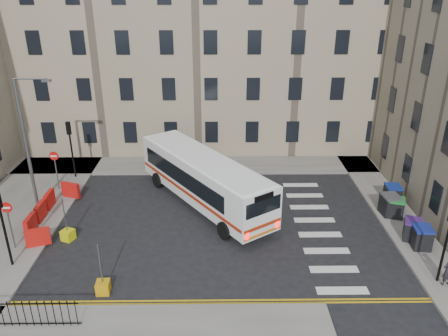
{
  "coord_description": "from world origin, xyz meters",
  "views": [
    {
      "loc": [
        -1.67,
        -22.12,
        13.26
      ],
      "look_at": [
        -1.38,
        1.36,
        3.0
      ],
      "focal_mm": 35.0,
      "sensor_mm": 36.0,
      "label": 1
    }
  ],
  "objects_px": {
    "wheelie_bin_e": "(392,194)",
    "bollard_chevron": "(103,287)",
    "bus": "(204,178)",
    "wheelie_bin_b": "(412,230)",
    "streetlamp": "(26,144)",
    "bollard_yellow": "(68,235)",
    "wheelie_bin_a": "(421,237)",
    "pedestrian": "(448,271)",
    "wheelie_bin_c": "(396,208)",
    "wheelie_bin_d": "(390,205)"
  },
  "relations": [
    {
      "from": "wheelie_bin_b",
      "to": "bollard_yellow",
      "type": "distance_m",
      "value": 18.81
    },
    {
      "from": "wheelie_bin_b",
      "to": "wheelie_bin_e",
      "type": "relative_size",
      "value": 1.1
    },
    {
      "from": "wheelie_bin_d",
      "to": "bollard_yellow",
      "type": "distance_m",
      "value": 18.72
    },
    {
      "from": "wheelie_bin_e",
      "to": "pedestrian",
      "type": "bearing_deg",
      "value": -89.55
    },
    {
      "from": "wheelie_bin_a",
      "to": "wheelie_bin_e",
      "type": "height_order",
      "value": "wheelie_bin_a"
    },
    {
      "from": "streetlamp",
      "to": "pedestrian",
      "type": "bearing_deg",
      "value": -19.67
    },
    {
      "from": "streetlamp",
      "to": "bollard_chevron",
      "type": "relative_size",
      "value": 13.57
    },
    {
      "from": "wheelie_bin_a",
      "to": "wheelie_bin_d",
      "type": "distance_m",
      "value": 3.56
    },
    {
      "from": "wheelie_bin_d",
      "to": "bollard_yellow",
      "type": "height_order",
      "value": "wheelie_bin_d"
    },
    {
      "from": "wheelie_bin_a",
      "to": "wheelie_bin_b",
      "type": "xyz_separation_m",
      "value": [
        -0.15,
        0.78,
        -0.02
      ]
    },
    {
      "from": "wheelie_bin_b",
      "to": "wheelie_bin_e",
      "type": "height_order",
      "value": "wheelie_bin_e"
    },
    {
      "from": "wheelie_bin_a",
      "to": "wheelie_bin_d",
      "type": "bearing_deg",
      "value": 102.29
    },
    {
      "from": "streetlamp",
      "to": "wheelie_bin_e",
      "type": "relative_size",
      "value": 6.93
    },
    {
      "from": "bollard_yellow",
      "to": "bollard_chevron",
      "type": "bearing_deg",
      "value": -55.97
    },
    {
      "from": "bus",
      "to": "wheelie_bin_e",
      "type": "distance_m",
      "value": 11.94
    },
    {
      "from": "bus",
      "to": "wheelie_bin_c",
      "type": "relative_size",
      "value": 8.65
    },
    {
      "from": "wheelie_bin_c",
      "to": "streetlamp",
      "type": "bearing_deg",
      "value": -163.27
    },
    {
      "from": "streetlamp",
      "to": "bus",
      "type": "bearing_deg",
      "value": 3.02
    },
    {
      "from": "wheelie_bin_b",
      "to": "pedestrian",
      "type": "bearing_deg",
      "value": -68.7
    },
    {
      "from": "streetlamp",
      "to": "pedestrian",
      "type": "xyz_separation_m",
      "value": [
        21.83,
        -7.8,
        -3.42
      ]
    },
    {
      "from": "wheelie_bin_a",
      "to": "wheelie_bin_c",
      "type": "relative_size",
      "value": 0.94
    },
    {
      "from": "wheelie_bin_c",
      "to": "pedestrian",
      "type": "xyz_separation_m",
      "value": [
        -0.03,
        -6.38,
        0.2
      ]
    },
    {
      "from": "bollard_yellow",
      "to": "streetlamp",
      "type": "bearing_deg",
      "value": 130.23
    },
    {
      "from": "wheelie_bin_c",
      "to": "bollard_chevron",
      "type": "bearing_deg",
      "value": -137.01
    },
    {
      "from": "wheelie_bin_c",
      "to": "wheelie_bin_e",
      "type": "xyz_separation_m",
      "value": [
        0.4,
        1.71,
        0.02
      ]
    },
    {
      "from": "streetlamp",
      "to": "bollard_yellow",
      "type": "xyz_separation_m",
      "value": [
        3.0,
        -3.55,
        -4.04
      ]
    },
    {
      "from": "wheelie_bin_e",
      "to": "bollard_chevron",
      "type": "height_order",
      "value": "wheelie_bin_e"
    },
    {
      "from": "wheelie_bin_c",
      "to": "bollard_chevron",
      "type": "height_order",
      "value": "wheelie_bin_c"
    },
    {
      "from": "wheelie_bin_d",
      "to": "pedestrian",
      "type": "height_order",
      "value": "pedestrian"
    },
    {
      "from": "bollard_chevron",
      "to": "wheelie_bin_d",
      "type": "bearing_deg",
      "value": 23.73
    },
    {
      "from": "pedestrian",
      "to": "wheelie_bin_a",
      "type": "bearing_deg",
      "value": -105.82
    },
    {
      "from": "bus",
      "to": "bollard_yellow",
      "type": "distance_m",
      "value": 8.56
    },
    {
      "from": "bollard_yellow",
      "to": "wheelie_bin_c",
      "type": "bearing_deg",
      "value": 6.44
    },
    {
      "from": "bus",
      "to": "streetlamp",
      "type": "bearing_deg",
      "value": 148.56
    },
    {
      "from": "bollard_yellow",
      "to": "wheelie_bin_e",
      "type": "bearing_deg",
      "value": 11.26
    },
    {
      "from": "wheelie_bin_e",
      "to": "bollard_chevron",
      "type": "bearing_deg",
      "value": -149.47
    },
    {
      "from": "bus",
      "to": "wheelie_bin_e",
      "type": "relative_size",
      "value": 9.34
    },
    {
      "from": "wheelie_bin_d",
      "to": "pedestrian",
      "type": "xyz_separation_m",
      "value": [
        0.27,
        -6.64,
        0.14
      ]
    },
    {
      "from": "wheelie_bin_a",
      "to": "bollard_chevron",
      "type": "xyz_separation_m",
      "value": [
        -15.95,
        -3.3,
        -0.45
      ]
    },
    {
      "from": "pedestrian",
      "to": "bollard_chevron",
      "type": "height_order",
      "value": "pedestrian"
    },
    {
      "from": "bollard_yellow",
      "to": "wheelie_bin_a",
      "type": "bearing_deg",
      "value": -3.48
    },
    {
      "from": "bus",
      "to": "wheelie_bin_b",
      "type": "relative_size",
      "value": 8.46
    },
    {
      "from": "wheelie_bin_c",
      "to": "wheelie_bin_e",
      "type": "bearing_deg",
      "value": 97.21
    },
    {
      "from": "wheelie_bin_a",
      "to": "wheelie_bin_e",
      "type": "xyz_separation_m",
      "value": [
        0.3,
        4.99,
        -0.01
      ]
    },
    {
      "from": "bus",
      "to": "wheelie_bin_e",
      "type": "xyz_separation_m",
      "value": [
        11.89,
        -0.26,
        -1.07
      ]
    },
    {
      "from": "wheelie_bin_a",
      "to": "bollard_yellow",
      "type": "relative_size",
      "value": 1.99
    },
    {
      "from": "bus",
      "to": "pedestrian",
      "type": "distance_m",
      "value": 14.21
    },
    {
      "from": "wheelie_bin_b",
      "to": "bollard_yellow",
      "type": "xyz_separation_m",
      "value": [
        -18.8,
        0.37,
        -0.43
      ]
    },
    {
      "from": "bus",
      "to": "bollard_yellow",
      "type": "relative_size",
      "value": 18.28
    },
    {
      "from": "wheelie_bin_d",
      "to": "bollard_chevron",
      "type": "bearing_deg",
      "value": -161.83
    }
  ]
}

